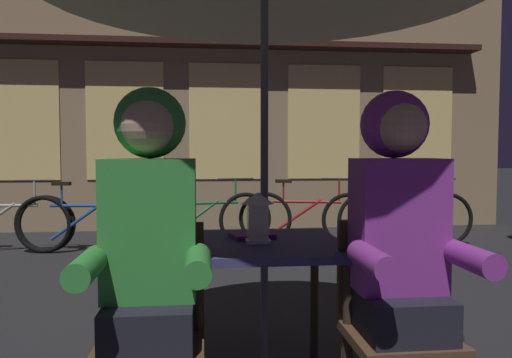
{
  "coord_description": "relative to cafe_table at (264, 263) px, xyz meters",
  "views": [
    {
      "loc": [
        -0.28,
        -2.27,
        1.16
      ],
      "look_at": [
        0.0,
        0.36,
        1.01
      ],
      "focal_mm": 34.84,
      "sensor_mm": 36.0,
      "label": 1
    }
  ],
  "objects": [
    {
      "name": "bicycle_third",
      "position": [
        -0.28,
        3.63,
        -0.29
      ],
      "size": [
        1.66,
        0.35,
        0.84
      ],
      "color": "black",
      "rests_on": "ground_plane"
    },
    {
      "name": "lantern",
      "position": [
        -0.03,
        -0.02,
        0.22
      ],
      "size": [
        0.11,
        0.11,
        0.23
      ],
      "color": "white",
      "rests_on": "cafe_table"
    },
    {
      "name": "bicycle_fourth",
      "position": [
        0.97,
        3.66,
        -0.29
      ],
      "size": [
        1.65,
        0.42,
        0.84
      ],
      "color": "black",
      "rests_on": "ground_plane"
    },
    {
      "name": "bicycle_nearest",
      "position": [
        -2.58,
        3.6,
        -0.29
      ],
      "size": [
        1.68,
        0.08,
        0.84
      ],
      "color": "black",
      "rests_on": "ground_plane"
    },
    {
      "name": "shopfront_building",
      "position": [
        -0.66,
        5.4,
        2.45
      ],
      "size": [
        10.0,
        0.93,
        6.2
      ],
      "color": "#937A56",
      "rests_on": "ground_plane"
    },
    {
      "name": "chair_left",
      "position": [
        -0.48,
        -0.37,
        -0.15
      ],
      "size": [
        0.4,
        0.4,
        0.87
      ],
      "color": "#513823",
      "rests_on": "ground_plane"
    },
    {
      "name": "chair_right",
      "position": [
        0.48,
        -0.37,
        -0.15
      ],
      "size": [
        0.4,
        0.4,
        0.87
      ],
      "color": "#513823",
      "rests_on": "ground_plane"
    },
    {
      "name": "book",
      "position": [
        -0.05,
        0.09,
        0.11
      ],
      "size": [
        0.23,
        0.18,
        0.02
      ],
      "primitive_type": "cube",
      "rotation": [
        0.0,
        0.0,
        0.24
      ],
      "color": "#661E7A",
      "rests_on": "cafe_table"
    },
    {
      "name": "person_left_hooded",
      "position": [
        -0.48,
        -0.43,
        0.21
      ],
      "size": [
        0.45,
        0.56,
        1.4
      ],
      "color": "black",
      "rests_on": "ground_plane"
    },
    {
      "name": "cafe_table",
      "position": [
        0.0,
        0.0,
        0.0
      ],
      "size": [
        0.72,
        0.72,
        0.74
      ],
      "color": "navy",
      "rests_on": "ground_plane"
    },
    {
      "name": "bicycle_second",
      "position": [
        -1.6,
        3.49,
        -0.29
      ],
      "size": [
        1.67,
        0.27,
        0.84
      ],
      "color": "black",
      "rests_on": "ground_plane"
    },
    {
      "name": "bicycle_fifth",
      "position": [
        2.16,
        3.5,
        -0.29
      ],
      "size": [
        1.68,
        0.14,
        0.84
      ],
      "color": "black",
      "rests_on": "ground_plane"
    },
    {
      "name": "person_right_hooded",
      "position": [
        0.48,
        -0.43,
        0.21
      ],
      "size": [
        0.45,
        0.56,
        1.4
      ],
      "color": "black",
      "rests_on": "ground_plane"
    }
  ]
}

